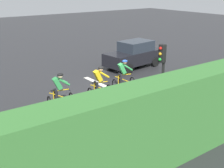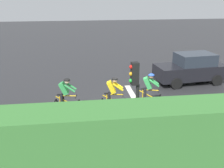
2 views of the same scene
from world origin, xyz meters
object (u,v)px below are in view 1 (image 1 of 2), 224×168
object	(u,v)px
cyclist_lead	(59,92)
pedestrian_railing_kerbside	(80,128)
traffic_light_near_crossing	(162,75)
cyclist_second	(99,84)
car_black	(134,54)
cyclist_mid	(123,76)

from	to	relation	value
cyclist_lead	pedestrian_railing_kerbside	size ratio (longest dim) A/B	0.44
cyclist_lead	traffic_light_near_crossing	size ratio (longest dim) A/B	0.50
cyclist_lead	cyclist_second	distance (m)	2.06
traffic_light_near_crossing	pedestrian_railing_kerbside	xyz separation A→B (m)	(0.54, 3.16, -1.43)
pedestrian_railing_kerbside	cyclist_lead	bearing A→B (deg)	-15.77
cyclist_lead	traffic_light_near_crossing	bearing A→B (deg)	-152.28
cyclist_second	traffic_light_near_crossing	xyz separation A→B (m)	(-3.97, -0.10, 1.43)
cyclist_second	car_black	world-z (taller)	car_black
cyclist_mid	cyclist_second	bearing A→B (deg)	100.86
cyclist_second	traffic_light_near_crossing	distance (m)	4.22
pedestrian_railing_kerbside	cyclist_mid	bearing A→B (deg)	-51.77
traffic_light_near_crossing	pedestrian_railing_kerbside	world-z (taller)	traffic_light_near_crossing
cyclist_lead	car_black	size ratio (longest dim) A/B	0.39
cyclist_lead	car_black	distance (m)	7.98
cyclist_lead	traffic_light_near_crossing	distance (m)	4.84
cyclist_mid	traffic_light_near_crossing	distance (m)	4.81
cyclist_lead	traffic_light_near_crossing	xyz separation A→B (m)	(-4.10, -2.15, 1.43)
cyclist_lead	traffic_light_near_crossing	world-z (taller)	traffic_light_near_crossing
cyclist_second	traffic_light_near_crossing	world-z (taller)	traffic_light_near_crossing
cyclist_second	cyclist_mid	bearing A→B (deg)	-79.14
cyclist_mid	pedestrian_railing_kerbside	world-z (taller)	cyclist_mid
car_black	pedestrian_railing_kerbside	distance (m)	10.78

